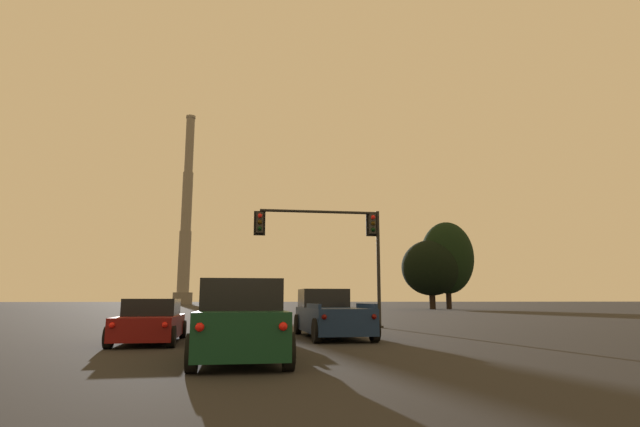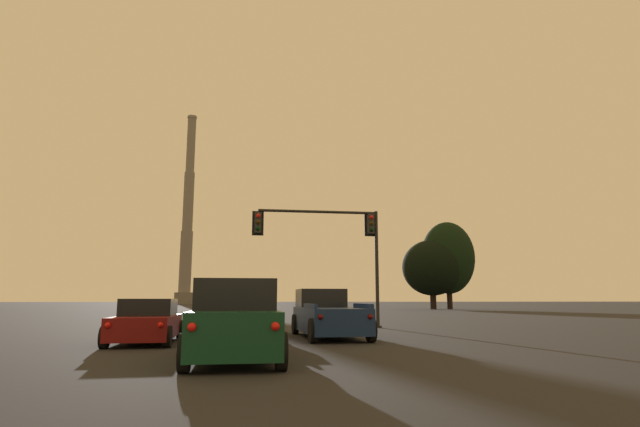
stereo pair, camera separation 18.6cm
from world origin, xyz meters
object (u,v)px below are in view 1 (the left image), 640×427
(pickup_truck_center_lane_front, at_px, (238,316))
(traffic_light_overhead_right, at_px, (337,236))
(pickup_truck_right_lane_front, at_px, (330,315))
(smokestack, at_px, (186,228))
(suv_center_lane_second, at_px, (241,321))
(sedan_left_lane_front, at_px, (151,322))

(pickup_truck_center_lane_front, height_order, traffic_light_overhead_right, traffic_light_overhead_right)
(pickup_truck_right_lane_front, distance_m, smokestack, 130.49)
(suv_center_lane_second, xyz_separation_m, sedan_left_lane_front, (-2.94, 5.33, -0.23))
(sedan_left_lane_front, height_order, smokestack, smokestack)
(smokestack, bearing_deg, traffic_light_overhead_right, -80.11)
(pickup_truck_right_lane_front, distance_m, traffic_light_overhead_right, 7.18)
(pickup_truck_center_lane_front, xyz_separation_m, pickup_truck_right_lane_front, (3.45, -0.24, 0.00))
(sedan_left_lane_front, relative_size, traffic_light_overhead_right, 0.72)
(pickup_truck_right_lane_front, relative_size, traffic_light_overhead_right, 0.84)
(traffic_light_overhead_right, xyz_separation_m, smokestack, (-21.16, 121.35, 17.15))
(pickup_truck_center_lane_front, relative_size, traffic_light_overhead_right, 0.84)
(pickup_truck_center_lane_front, height_order, smokestack, smokestack)
(pickup_truck_right_lane_front, relative_size, smokestack, 0.10)
(pickup_truck_center_lane_front, xyz_separation_m, traffic_light_overhead_right, (4.85, 5.69, 3.79))
(suv_center_lane_second, height_order, smokestack, smokestack)
(pickup_truck_center_lane_front, bearing_deg, suv_center_lane_second, -89.74)
(smokestack, bearing_deg, pickup_truck_center_lane_front, -82.68)
(pickup_truck_right_lane_front, distance_m, sedan_left_lane_front, 6.46)
(pickup_truck_center_lane_front, relative_size, sedan_left_lane_front, 1.16)
(sedan_left_lane_front, height_order, traffic_light_overhead_right, traffic_light_overhead_right)
(pickup_truck_center_lane_front, distance_m, pickup_truck_right_lane_front, 3.45)
(pickup_truck_center_lane_front, xyz_separation_m, sedan_left_lane_front, (-2.85, -1.70, -0.14))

